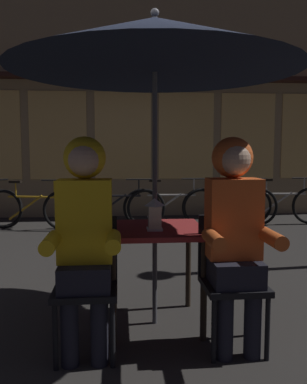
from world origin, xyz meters
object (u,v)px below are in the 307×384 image
object	(u,v)px
chair_right	(231,273)
lantern	(155,213)
patio_umbrella	(155,45)
chair_left	(86,277)
person_right_hooded	(234,222)
bicycle_fourth	(171,206)
cafe_table	(155,241)
bicycle_second	(32,209)
bicycle_third	(116,207)
bicycle_fifth	(230,206)
person_left_hooded	(85,225)
bicycle_furthest	(282,205)

from	to	relation	value
chair_right	lantern	bearing A→B (deg)	151.51
patio_umbrella	chair_left	distance (m)	1.68
person_right_hooded	bicycle_fourth	xyz separation A→B (m)	(0.16, 4.36, -0.50)
chair_right	bicycle_fourth	distance (m)	4.31
cafe_table	bicycle_second	xyz separation A→B (m)	(-1.70, 3.85, -0.29)
patio_umbrella	chair_left	bearing A→B (deg)	-142.45
bicycle_third	chair_left	bearing A→B (deg)	-92.23
person_right_hooded	bicycle_fifth	world-z (taller)	person_right_hooded
lantern	person_left_hooded	xyz separation A→B (m)	(-0.47, -0.32, -0.01)
chair_right	person_left_hooded	bearing A→B (deg)	-176.61
cafe_table	person_left_hooded	distance (m)	0.67
person_left_hooded	bicycle_fourth	bearing A→B (deg)	75.58
cafe_table	bicycle_third	xyz separation A→B (m)	(-0.31, 3.89, -0.29)
cafe_table	bicycle_third	bearing A→B (deg)	94.62
chair_left	person_right_hooded	world-z (taller)	person_right_hooded
bicycle_second	bicycle_fifth	xyz separation A→B (m)	(3.37, 0.02, 0.00)
person_left_hooded	bicycle_third	size ratio (longest dim) A/B	0.83
chair_left	patio_umbrella	bearing A→B (deg)	37.55
person_left_hooded	patio_umbrella	bearing A→B (deg)	41.57
cafe_table	bicycle_furthest	size ratio (longest dim) A/B	0.44
chair_left	chair_right	world-z (taller)	same
lantern	bicycle_fourth	xyz separation A→B (m)	(0.65, 4.04, -0.51)
chair_left	person_left_hooded	xyz separation A→B (m)	(-0.00, -0.06, 0.36)
person_left_hooded	bicycle_fifth	distance (m)	4.83
chair_right	person_right_hooded	distance (m)	0.36
patio_umbrella	bicycle_furthest	bearing A→B (deg)	56.45
bicycle_fourth	bicycle_third	bearing A→B (deg)	-176.95
bicycle_third	bicycle_fifth	size ratio (longest dim) A/B	1.00
patio_umbrella	chair_left	world-z (taller)	patio_umbrella
bicycle_third	bicycle_fourth	xyz separation A→B (m)	(0.96, 0.05, 0.00)
person_right_hooded	bicycle_fifth	bearing A→B (deg)	74.53
patio_umbrella	bicycle_second	distance (m)	4.54
bicycle_third	bicycle_fourth	distance (m)	0.96
lantern	bicycle_fourth	world-z (taller)	lantern
chair_right	bicycle_furthest	bearing A→B (deg)	63.63
cafe_table	chair_left	world-z (taller)	chair_left
bicycle_fifth	person_left_hooded	bearing A→B (deg)	-116.58
cafe_table	bicycle_fifth	xyz separation A→B (m)	(1.67, 3.87, -0.29)
bicycle_second	bicycle_furthest	world-z (taller)	same
lantern	chair_left	world-z (taller)	lantern
lantern	chair_right	distance (m)	0.67
patio_umbrella	person_right_hooded	distance (m)	1.37
chair_right	person_left_hooded	xyz separation A→B (m)	(-0.96, -0.06, 0.36)
bicycle_fourth	bicycle_fifth	world-z (taller)	same
bicycle_second	bicycle_fifth	distance (m)	3.37
lantern	chair_right	world-z (taller)	lantern
bicycle_fourth	chair_right	bearing A→B (deg)	-92.15
cafe_table	lantern	bearing A→B (deg)	-95.72
chair_right	bicycle_furthest	xyz separation A→B (m)	(2.15, 4.33, -0.14)
person_left_hooded	bicycle_second	world-z (taller)	person_left_hooded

